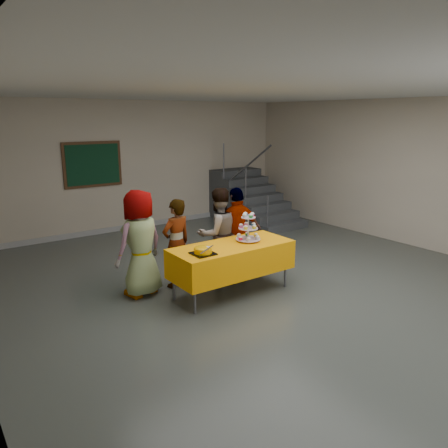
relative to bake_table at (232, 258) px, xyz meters
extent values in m
plane|color=#4C514C|center=(0.59, -0.44, -0.56)|extent=(10.00, 10.00, 0.00)
cube|color=#C0B29B|center=(0.59, 4.56, 0.94)|extent=(8.00, 0.04, 3.00)
cube|color=#C0B29B|center=(4.59, -0.44, 0.94)|extent=(0.04, 10.00, 3.00)
cube|color=silver|center=(0.59, -0.44, 2.44)|extent=(8.00, 10.00, 0.04)
cube|color=#999999|center=(0.59, 4.54, -0.50)|extent=(7.90, 0.03, 0.12)
cylinder|color=#595960|center=(-0.84, -0.29, -0.19)|extent=(0.04, 0.04, 0.73)
cylinder|color=#595960|center=(0.84, -0.29, -0.19)|extent=(0.04, 0.04, 0.73)
cylinder|color=#595960|center=(-0.84, 0.29, -0.19)|extent=(0.04, 0.04, 0.73)
cylinder|color=#595960|center=(0.84, 0.29, -0.19)|extent=(0.04, 0.04, 0.73)
cube|color=#595960|center=(0.00, 0.00, 0.18)|extent=(1.80, 0.70, 0.02)
cube|color=#FF9B05|center=(0.00, 0.00, -0.01)|extent=(1.88, 0.78, 0.44)
cylinder|color=silver|center=(0.33, 0.03, 0.22)|extent=(0.18, 0.18, 0.01)
cylinder|color=silver|center=(0.33, 0.03, 0.42)|extent=(0.02, 0.02, 0.42)
cylinder|color=silver|center=(0.33, 0.03, 0.24)|extent=(0.38, 0.38, 0.01)
cylinder|color=silver|center=(0.33, 0.03, 0.41)|extent=(0.30, 0.30, 0.01)
cylinder|color=silver|center=(0.33, 0.03, 0.58)|extent=(0.22, 0.22, 0.01)
cube|color=black|center=(-0.60, -0.13, 0.22)|extent=(0.30, 0.30, 0.02)
cylinder|color=#FFA700|center=(-0.60, -0.13, 0.27)|extent=(0.25, 0.25, 0.07)
ellipsoid|color=#FFA700|center=(-0.60, -0.13, 0.30)|extent=(0.25, 0.25, 0.05)
ellipsoid|color=white|center=(-0.55, -0.16, 0.32)|extent=(0.08, 0.08, 0.02)
cube|color=silver|center=(-0.62, -0.26, 0.32)|extent=(0.30, 0.16, 0.04)
imported|color=slate|center=(-1.13, 0.76, 0.25)|extent=(0.89, 0.69, 1.61)
imported|color=slate|center=(-0.53, 0.74, 0.15)|extent=(0.56, 0.41, 1.41)
imported|color=slate|center=(0.22, 0.67, 0.20)|extent=(0.80, 0.65, 1.52)
imported|color=slate|center=(0.53, 0.56, 0.20)|extent=(0.93, 0.50, 1.51)
cube|color=#424447|center=(3.29, 2.31, -0.47)|extent=(1.30, 0.30, 0.18)
cube|color=#424447|center=(3.29, 2.61, -0.38)|extent=(1.30, 0.30, 0.36)
cube|color=#424447|center=(3.29, 2.91, -0.29)|extent=(1.30, 0.30, 0.54)
cube|color=#424447|center=(3.29, 3.21, -0.20)|extent=(1.30, 0.30, 0.72)
cube|color=#424447|center=(3.29, 3.51, -0.11)|extent=(1.30, 0.30, 0.90)
cube|color=#424447|center=(3.29, 3.81, -0.02)|extent=(1.30, 0.30, 1.08)
cube|color=#424447|center=(3.29, 4.11, 0.07)|extent=(1.30, 0.30, 1.26)
cube|color=#424447|center=(3.29, 4.41, 0.07)|extent=(1.30, 0.30, 1.26)
cylinder|color=#595960|center=(2.69, 2.26, -0.11)|extent=(0.04, 0.04, 0.90)
cylinder|color=#595960|center=(2.69, 3.06, 0.43)|extent=(0.04, 0.04, 0.90)
cylinder|color=#595960|center=(2.69, 3.96, 0.97)|extent=(0.04, 0.04, 0.90)
cylinder|color=#595960|center=(2.69, 3.11, 0.88)|extent=(0.04, 1.85, 1.20)
cube|color=#472B16|center=(-0.46, 4.53, 1.04)|extent=(1.30, 0.04, 1.00)
cube|color=#123921|center=(-0.46, 4.51, 1.04)|extent=(1.18, 0.02, 0.88)
camera|label=1|loc=(-3.73, -5.00, 2.08)|focal=35.00mm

